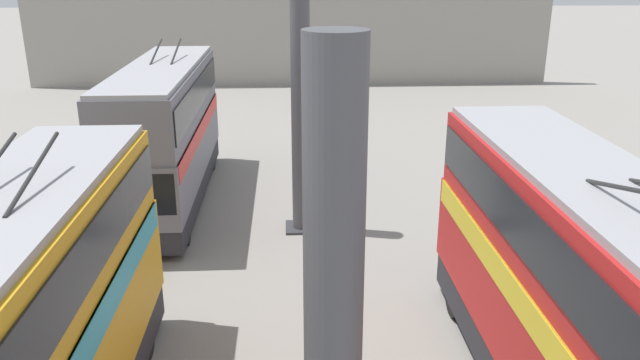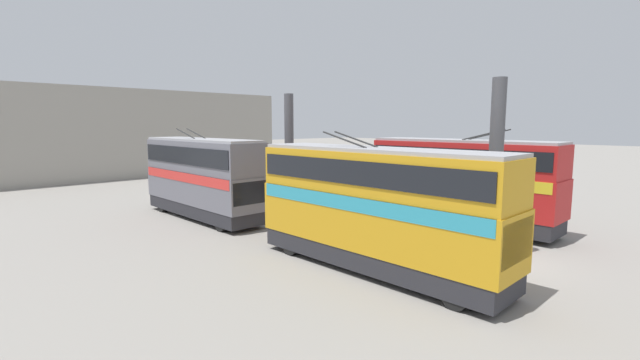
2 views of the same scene
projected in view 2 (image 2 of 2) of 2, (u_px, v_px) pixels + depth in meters
ground_plane at (507, 263)px, 17.91m from camera, size 240.00×240.00×0.00m
depot_back_wall at (135, 134)px, 45.14m from camera, size 0.50×36.00×9.49m
support_column_near at (495, 174)px, 17.95m from camera, size 1.05×1.05×7.70m
support_column_far at (289, 157)px, 27.44m from camera, size 1.05×1.05×7.70m
bus_left_near at (460, 177)px, 24.12m from camera, size 10.69×2.54×5.55m
bus_right_near at (375, 202)px, 16.70m from camera, size 10.95×2.54×5.51m
bus_right_far at (202, 173)px, 26.26m from camera, size 10.32×2.54×5.53m
person_by_left_row at (494, 226)px, 20.71m from camera, size 0.46×0.47×1.70m
person_aisle_foreground at (486, 246)px, 17.30m from camera, size 0.31×0.45×1.67m
oil_drum at (403, 244)px, 19.29m from camera, size 0.59×0.59×0.81m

